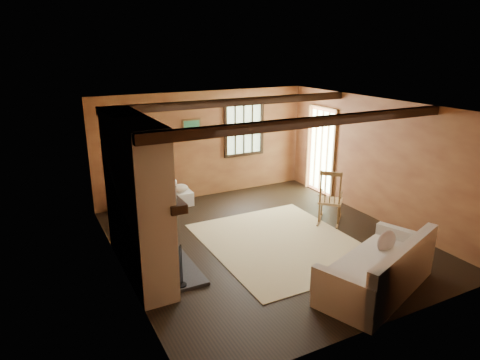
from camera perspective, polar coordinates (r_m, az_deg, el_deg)
ground at (r=7.75m, az=3.42°, el=-8.09°), size 5.50×5.50×0.00m
room_envelope at (r=7.52m, az=4.10°, el=4.32°), size 5.02×5.52×2.44m
fireplace at (r=6.54m, az=-13.45°, el=-3.06°), size 1.02×2.30×2.40m
rug at (r=7.69m, az=5.49°, el=-8.32°), size 2.50×3.00×0.01m
rocking_chair at (r=8.57m, az=11.94°, el=-2.60°), size 0.84×0.83×1.08m
sofa at (r=6.48m, az=18.19°, el=-11.62°), size 2.20×1.53×0.82m
firewood_pile at (r=9.33m, az=-15.11°, el=-3.32°), size 0.68×0.12×0.25m
laundry_basket at (r=9.43m, az=-7.94°, el=-2.46°), size 0.51×0.39×0.30m
basket_pillow at (r=9.35m, az=-8.00°, el=-1.08°), size 0.38×0.32×0.18m
armchair at (r=8.93m, az=-11.74°, el=-2.49°), size 0.97×0.96×0.69m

